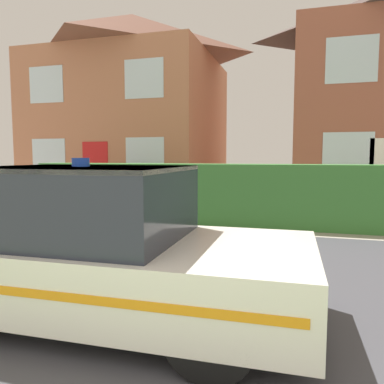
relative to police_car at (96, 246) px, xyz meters
The scene contains 5 objects.
road_strip 1.78m from the police_car, 53.18° to the left, with size 28.00×6.18×0.01m, color #424247.
garden_hedge 5.34m from the police_car, 89.23° to the left, with size 9.21×0.82×1.41m, color #3D7F38.
police_car is the anchor object (origin of this frame).
house_left 13.35m from the police_car, 113.16° to the left, with size 7.31×6.87×7.59m.
wheelie_bin 6.80m from the police_car, 126.12° to the left, with size 0.66×0.73×1.09m.
Camera 1 is at (0.92, -0.20, 1.59)m, focal length 35.00 mm.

